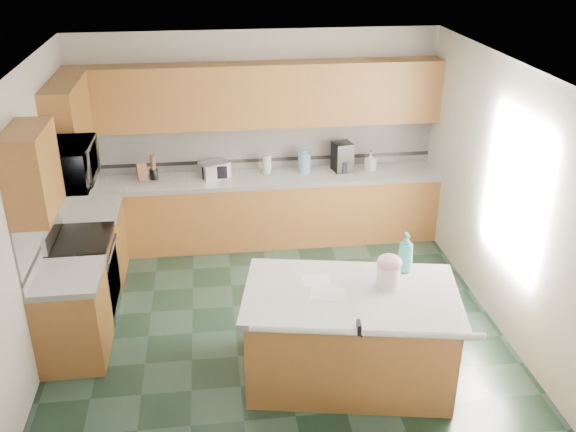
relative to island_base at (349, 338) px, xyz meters
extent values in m
plane|color=black|center=(-0.56, 0.87, -0.43)|extent=(4.60, 4.60, 0.00)
plane|color=white|center=(-0.56, 0.87, 2.27)|extent=(4.60, 4.60, 0.00)
cube|color=silver|center=(-0.56, 3.19, 0.92)|extent=(4.60, 0.04, 2.70)
cube|color=silver|center=(-0.56, -1.45, 0.92)|extent=(4.60, 0.04, 2.70)
cube|color=silver|center=(-2.88, 0.87, 0.92)|extent=(0.04, 4.60, 2.70)
cube|color=silver|center=(1.76, 0.87, 0.92)|extent=(0.04, 4.60, 2.70)
cube|color=brown|center=(-0.56, 2.87, 0.00)|extent=(4.60, 0.60, 0.86)
cube|color=white|center=(-0.56, 2.87, 0.46)|extent=(4.60, 0.64, 0.06)
cube|color=brown|center=(-0.56, 3.01, 1.51)|extent=(4.60, 0.33, 0.78)
cube|color=silver|center=(-0.56, 3.16, 0.81)|extent=(4.60, 0.02, 0.63)
cube|color=black|center=(-0.56, 3.16, 0.61)|extent=(4.60, 0.01, 0.05)
cube|color=brown|center=(-2.56, 2.16, 0.00)|extent=(0.60, 0.82, 0.86)
cube|color=white|center=(-2.56, 2.16, 0.46)|extent=(0.64, 0.82, 0.06)
cube|color=brown|center=(-2.56, 0.63, 0.00)|extent=(0.60, 0.72, 0.86)
cube|color=white|center=(-2.56, 0.63, 0.46)|extent=(0.64, 0.72, 0.06)
cube|color=silver|center=(-2.85, 1.42, 0.81)|extent=(0.02, 2.30, 0.63)
cube|color=black|center=(-2.84, 1.42, 0.61)|extent=(0.01, 2.30, 0.05)
cube|color=brown|center=(-2.69, 2.30, 1.51)|extent=(0.33, 1.09, 0.78)
cube|color=brown|center=(-2.69, 0.63, 1.51)|extent=(0.33, 0.72, 0.78)
cube|color=#B7B7BC|center=(-2.56, 1.37, 0.01)|extent=(0.60, 0.76, 0.88)
cube|color=black|center=(-2.27, 1.37, -0.03)|extent=(0.02, 0.68, 0.55)
cube|color=black|center=(-2.56, 1.37, 0.47)|extent=(0.62, 0.78, 0.04)
cylinder|color=#B7B7BC|center=(-2.24, 1.37, 0.35)|extent=(0.02, 0.66, 0.02)
cube|color=#B7B7BC|center=(-2.82, 1.37, 0.59)|extent=(0.06, 0.76, 0.18)
imported|color=#B7B7BC|center=(-2.56, 1.37, 1.30)|extent=(0.50, 0.73, 0.41)
cube|color=brown|center=(0.00, 0.00, 0.00)|extent=(1.96, 1.35, 0.86)
cube|color=white|center=(0.00, 0.00, 0.46)|extent=(2.07, 1.46, 0.06)
cylinder|color=white|center=(0.00, -0.56, 0.46)|extent=(1.87, 0.42, 0.06)
cylinder|color=white|center=(0.34, 0.06, 0.60)|extent=(0.25, 0.25, 0.21)
ellipsoid|color=#DF9FB3|center=(0.34, 0.06, 0.74)|extent=(0.22, 0.22, 0.14)
cylinder|color=tan|center=(0.34, 0.06, 0.78)|extent=(0.07, 0.03, 0.03)
sphere|color=tan|center=(0.31, 0.06, 0.78)|extent=(0.04, 0.04, 0.04)
sphere|color=tan|center=(0.38, 0.06, 0.78)|extent=(0.04, 0.04, 0.04)
imported|color=teal|center=(0.57, 0.32, 0.68)|extent=(0.15, 0.15, 0.39)
cube|color=white|center=(-0.21, 0.00, 0.49)|extent=(0.36, 0.30, 0.00)
cube|color=white|center=(-0.28, 0.24, 0.49)|extent=(0.27, 0.21, 0.00)
cube|color=black|center=(-0.06, -0.54, 0.50)|extent=(0.04, 0.11, 0.09)
cylinder|color=black|center=(-0.06, -0.61, 0.48)|extent=(0.02, 0.07, 0.02)
cube|color=#472814|center=(-2.03, 2.92, 0.60)|extent=(0.15, 0.19, 0.24)
cylinder|color=black|center=(-1.89, 2.95, 0.56)|extent=(0.11, 0.11, 0.13)
cylinder|color=#472814|center=(-1.89, 2.95, 0.72)|extent=(0.06, 0.06, 0.20)
cube|color=#B7B7BC|center=(-1.13, 2.92, 0.59)|extent=(0.42, 0.37, 0.20)
cube|color=black|center=(-1.13, 2.81, 0.59)|extent=(0.31, 0.01, 0.16)
cylinder|color=white|center=(-0.46, 2.97, 0.61)|extent=(0.11, 0.11, 0.25)
cylinder|color=#B7B7BC|center=(-0.46, 2.97, 0.50)|extent=(0.16, 0.16, 0.01)
cylinder|color=#6C9DC0|center=(0.02, 2.93, 0.63)|extent=(0.16, 0.16, 0.27)
cylinder|color=#6C9DC0|center=(0.02, 2.93, 0.78)|extent=(0.08, 0.08, 0.04)
cube|color=black|center=(0.52, 2.95, 0.68)|extent=(0.27, 0.28, 0.38)
cylinder|color=black|center=(0.52, 2.90, 0.57)|extent=(0.16, 0.16, 0.16)
imported|color=white|center=(0.89, 2.92, 0.61)|extent=(0.15, 0.15, 0.24)
cylinder|color=red|center=(0.89, 2.92, 0.75)|extent=(0.02, 0.02, 0.03)
cube|color=white|center=(1.73, 0.67, 1.07)|extent=(0.02, 1.40, 1.10)
camera|label=1|loc=(-1.17, -4.72, 3.49)|focal=40.00mm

